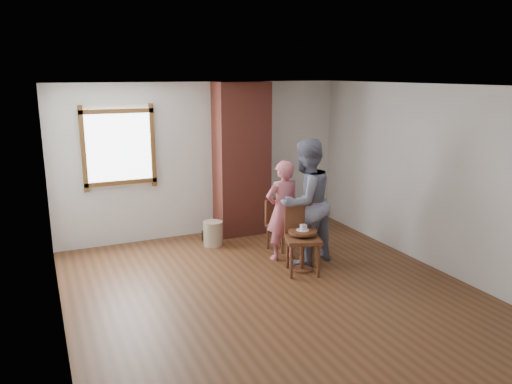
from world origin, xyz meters
TOP-DOWN VIEW (x-y plane):
  - ground at (0.00, 0.00)m, footprint 5.50×5.50m
  - room_shell at (-0.06, 0.61)m, footprint 5.04×5.52m
  - brick_chimney at (0.60, 2.50)m, footprint 0.90×0.50m
  - stoneware_crock at (-0.10, 2.05)m, footprint 0.40×0.40m
  - dark_pot at (-0.11, 2.35)m, footprint 0.20×0.20m
  - dining_chair_left at (0.81, 1.51)m, footprint 0.49×0.49m
  - dining_chair_right at (0.70, 0.53)m, footprint 0.59×0.59m
  - side_table at (0.71, 0.53)m, footprint 0.40×0.40m
  - cake_plate at (0.71, 0.53)m, footprint 0.18×0.18m
  - cake_slice at (0.72, 0.53)m, footprint 0.08×0.07m
  - man at (0.90, 0.80)m, footprint 1.05×0.92m
  - person_pink at (0.66, 1.06)m, footprint 0.57×0.39m

SIDE VIEW (x-z plane):
  - ground at x=0.00m, z-range 0.00..0.00m
  - dark_pot at x=-0.11m, z-range 0.00..0.16m
  - stoneware_crock at x=-0.10m, z-range 0.00..0.40m
  - side_table at x=0.71m, z-range 0.10..0.70m
  - dining_chair_left at x=0.81m, z-range 0.05..0.85m
  - dining_chair_right at x=0.70m, z-range 0.06..1.05m
  - cake_plate at x=0.71m, z-range 0.60..0.61m
  - cake_slice at x=0.72m, z-range 0.61..0.67m
  - person_pink at x=0.66m, z-range 0.00..1.51m
  - man at x=0.90m, z-range 0.00..1.84m
  - brick_chimney at x=0.60m, z-range 0.00..2.60m
  - room_shell at x=-0.06m, z-range 0.50..3.12m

